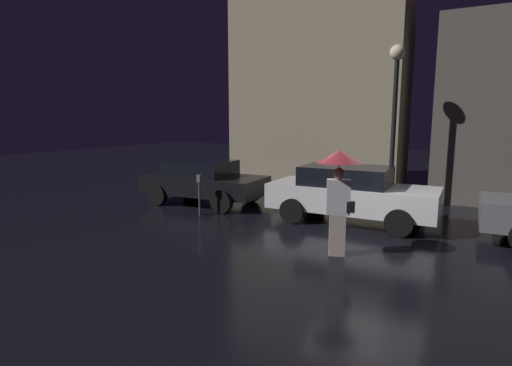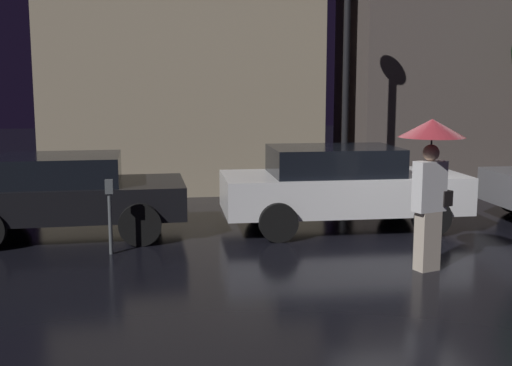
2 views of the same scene
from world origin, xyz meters
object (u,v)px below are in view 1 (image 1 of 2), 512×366
parked_car_black (204,181)px  parking_meter (199,190)px  parked_car_white (350,193)px  pedestrian_with_umbrella (339,179)px  street_lamp_near (395,94)px

parked_car_black → parking_meter: 1.64m
parked_car_white → pedestrian_with_umbrella: size_ratio=2.04×
pedestrian_with_umbrella → street_lamp_near: (0.21, 5.01, 1.92)m
parked_car_white → pedestrian_with_umbrella: 3.00m
parked_car_black → street_lamp_near: street_lamp_near is taller
parking_meter → pedestrian_with_umbrella: bearing=-18.9°
pedestrian_with_umbrella → street_lamp_near: street_lamp_near is taller
parked_car_black → parking_meter: (0.83, -1.41, -0.02)m
parked_car_black → pedestrian_with_umbrella: 6.19m
parking_meter → parked_car_white: bearing=17.7°
parked_car_white → parking_meter: bearing=-161.7°
pedestrian_with_umbrella → street_lamp_near: size_ratio=0.44×
parked_car_white → street_lamp_near: street_lamp_near is taller
parked_car_black → pedestrian_with_umbrella: pedestrian_with_umbrella is taller
parked_car_black → parked_car_white: bearing=-3.2°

